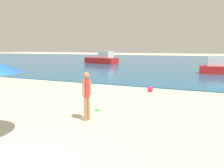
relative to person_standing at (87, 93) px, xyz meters
The scene contains 6 objects.
water 37.09m from the person_standing, 89.55° to the left, with size 160.00×60.00×0.06m, color #14567F.
person_standing is the anchor object (origin of this frame).
frisbee 1.55m from the person_standing, 102.36° to the left, with size 0.23×0.23×0.03m, color green.
boat_near 17.38m from the person_standing, 74.84° to the left, with size 4.60×1.87×1.52m.
boat_far 27.44m from the person_standing, 115.64° to the left, with size 5.82×3.32×1.88m.
beach_ball 5.95m from the person_standing, 84.06° to the left, with size 0.31×0.31×0.31m, color #E51E4C.
Camera 1 is at (3.53, -2.70, 2.42)m, focal length 36.83 mm.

